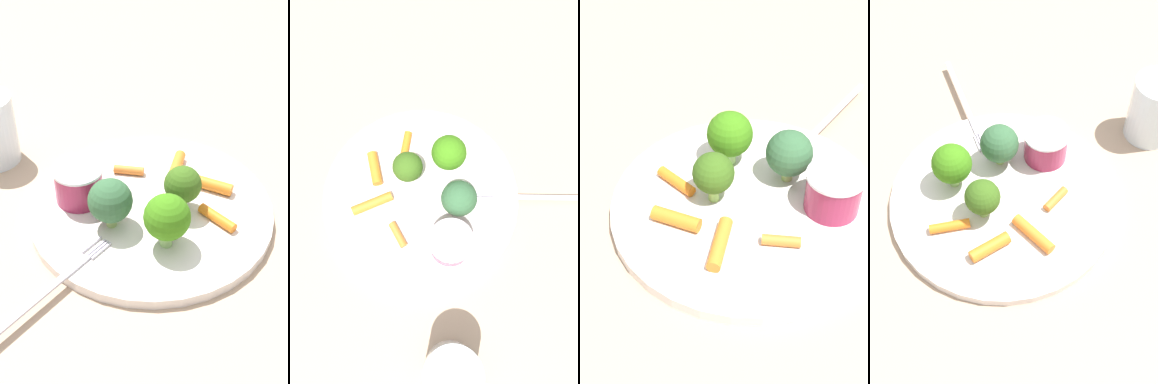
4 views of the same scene
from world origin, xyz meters
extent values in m
plane|color=tan|center=(0.00, 0.00, 0.00)|extent=(2.40, 2.40, 0.00)
cylinder|color=silver|center=(0.00, 0.00, 0.01)|extent=(0.27, 0.27, 0.01)
cylinder|color=#922446|center=(-0.05, 0.07, 0.03)|extent=(0.05, 0.05, 0.04)
cylinder|color=silver|center=(-0.05, 0.07, 0.05)|extent=(0.06, 0.06, 0.00)
cylinder|color=#8DBC58|center=(0.02, -0.03, 0.02)|extent=(0.01, 0.01, 0.02)
sphere|color=#365B19|center=(0.02, -0.03, 0.05)|extent=(0.04, 0.04, 0.04)
cylinder|color=#91AC5D|center=(-0.05, 0.01, 0.02)|extent=(0.01, 0.01, 0.02)
sphere|color=#315B37|center=(-0.05, 0.01, 0.05)|extent=(0.05, 0.05, 0.05)
cylinder|color=#88B563|center=(-0.03, -0.05, 0.02)|extent=(0.01, 0.01, 0.02)
sphere|color=#387515|center=(-0.03, -0.05, 0.05)|extent=(0.05, 0.05, 0.05)
cylinder|color=orange|center=(0.02, 0.06, 0.02)|extent=(0.03, 0.03, 0.01)
cylinder|color=orange|center=(0.03, -0.07, 0.02)|extent=(0.01, 0.05, 0.01)
cylinder|color=orange|center=(0.06, 0.02, 0.02)|extent=(0.06, 0.04, 0.01)
cylinder|color=orange|center=(0.07, -0.03, 0.02)|extent=(0.03, 0.05, 0.01)
cube|color=silver|center=(-0.17, -0.02, 0.01)|extent=(0.15, 0.02, 0.00)
cube|color=silver|center=(-0.09, 0.00, 0.01)|extent=(0.03, 0.00, 0.00)
cube|color=silver|center=(-0.09, -0.01, 0.01)|extent=(0.03, 0.00, 0.00)
cube|color=silver|center=(-0.09, -0.01, 0.01)|extent=(0.03, 0.00, 0.00)
cube|color=silver|center=(-0.09, -0.01, 0.01)|extent=(0.03, 0.00, 0.00)
cylinder|color=silver|center=(-0.06, 0.21, 0.04)|extent=(0.06, 0.06, 0.09)
camera|label=1|loc=(-0.32, -0.30, 0.40)|focal=50.18mm
camera|label=2|loc=(-0.04, 0.16, 0.52)|focal=36.22mm
camera|label=3|loc=(0.31, 0.24, 0.40)|focal=52.78mm
camera|label=4|loc=(0.34, -0.07, 0.51)|focal=47.83mm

